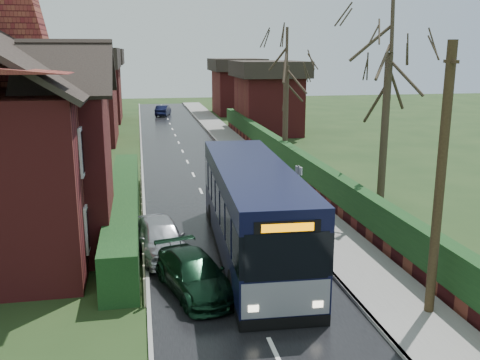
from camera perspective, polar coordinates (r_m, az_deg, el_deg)
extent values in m
plane|color=#2C411C|center=(19.41, -0.76, -8.65)|extent=(140.00, 140.00, 0.00)
cube|color=black|center=(28.82, -4.19, -1.20)|extent=(6.00, 100.00, 0.02)
cube|color=slate|center=(29.56, 4.02, -0.70)|extent=(2.50, 100.00, 0.14)
cube|color=gray|center=(29.29, 1.74, -0.81)|extent=(0.12, 100.00, 0.14)
cube|color=gray|center=(28.64, -10.27, -1.40)|extent=(0.12, 100.00, 0.10)
cube|color=black|center=(23.64, -12.26, -2.81)|extent=(1.20, 16.00, 1.60)
cube|color=maroon|center=(29.93, 6.90, -0.14)|extent=(0.30, 50.00, 0.60)
cube|color=black|center=(29.73, 6.95, 1.55)|extent=(0.60, 50.00, 1.20)
cube|color=maroon|center=(20.32, -17.26, 0.62)|extent=(2.50, 4.00, 6.00)
cube|color=brown|center=(27.22, -22.02, 16.55)|extent=(0.90, 1.40, 2.20)
cube|color=silver|center=(18.70, -15.94, -4.84)|extent=(0.08, 1.20, 1.60)
cube|color=black|center=(18.70, -15.85, -4.84)|extent=(0.03, 0.95, 1.35)
cube|color=silver|center=(18.08, -16.48, 3.01)|extent=(0.08, 1.20, 1.60)
cube|color=black|center=(18.07, -16.38, 3.01)|extent=(0.03, 0.95, 1.35)
cube|color=silver|center=(22.53, -15.08, -1.67)|extent=(0.08, 1.20, 1.60)
cube|color=black|center=(22.52, -15.01, -1.67)|extent=(0.03, 0.95, 1.35)
cube|color=silver|center=(22.01, -15.50, 4.88)|extent=(0.08, 1.20, 1.60)
cube|color=black|center=(22.01, -15.42, 4.88)|extent=(0.03, 0.95, 1.35)
cube|color=silver|center=(26.40, -14.48, 0.57)|extent=(0.08, 1.20, 1.60)
cube|color=black|center=(26.40, -14.41, 0.58)|extent=(0.03, 0.95, 1.35)
cube|color=silver|center=(25.96, -14.82, 6.17)|extent=(0.08, 1.20, 1.60)
cube|color=black|center=(25.96, -14.75, 6.18)|extent=(0.03, 0.95, 1.35)
cube|color=silver|center=(28.84, -14.18, 1.67)|extent=(0.08, 1.20, 1.60)
cube|color=black|center=(28.84, -14.12, 1.67)|extent=(0.03, 0.95, 1.35)
cube|color=silver|center=(28.44, -14.48, 6.80)|extent=(0.08, 1.20, 1.60)
cube|color=black|center=(28.44, -14.42, 6.81)|extent=(0.03, 0.95, 1.35)
cube|color=black|center=(19.66, 1.30, -5.47)|extent=(3.01, 11.19, 1.15)
cube|color=black|center=(19.30, 1.32, -2.16)|extent=(3.03, 11.19, 1.21)
cube|color=black|center=(19.07, 1.33, 0.55)|extent=(3.01, 11.19, 0.67)
cube|color=black|center=(19.91, 1.29, -7.51)|extent=(3.01, 11.19, 0.35)
cube|color=gray|center=(14.68, 4.88, -12.47)|extent=(2.42, 0.23, 1.01)
cube|color=black|center=(14.16, 5.01, -8.12)|extent=(2.27, 0.18, 1.31)
cube|color=black|center=(13.88, 5.08, -5.02)|extent=(1.77, 0.16, 0.35)
cube|color=#FF8C00|center=(13.85, 5.11, -5.08)|extent=(1.39, 0.10, 0.22)
cube|color=black|center=(14.98, 4.84, -14.84)|extent=(2.47, 0.25, 0.30)
cube|color=#FFF2CC|center=(14.56, 1.44, -13.54)|extent=(0.28, 0.06, 0.18)
cube|color=#FFF2CC|center=(14.92, 8.31, -12.97)|extent=(0.28, 0.06, 0.18)
cylinder|color=black|center=(16.40, -0.65, -11.13)|extent=(0.33, 0.98, 0.97)
cylinder|color=black|center=(16.82, 7.20, -10.59)|extent=(0.33, 0.98, 0.97)
cylinder|color=black|center=(23.01, -2.96, -3.79)|extent=(0.33, 0.98, 0.97)
cylinder|color=black|center=(23.31, 2.64, -3.55)|extent=(0.33, 0.98, 0.97)
imported|color=silver|center=(19.93, -8.54, -6.05)|extent=(2.27, 4.31, 1.40)
imported|color=black|center=(16.93, -4.86, -9.97)|extent=(2.64, 4.37, 1.18)
imported|color=black|center=(63.54, -8.21, 7.35)|extent=(2.10, 3.95, 1.24)
cylinder|color=slate|center=(22.15, 6.20, -2.04)|extent=(0.08, 0.08, 2.82)
cube|color=silver|center=(21.86, 6.28, 1.01)|extent=(0.19, 0.42, 0.32)
cube|color=silver|center=(21.95, 6.25, -0.01)|extent=(0.17, 0.38, 0.28)
cylinder|color=#2F2414|center=(15.36, 20.54, -0.58)|extent=(0.26, 0.26, 7.63)
cube|color=#2F2414|center=(14.95, 21.60, 11.67)|extent=(0.31, 0.97, 0.09)
cylinder|color=#332A1E|center=(25.29, 15.14, 4.70)|extent=(0.35, 0.35, 7.29)
cylinder|color=#33281E|center=(34.12, 4.87, 6.62)|extent=(0.35, 0.35, 6.48)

